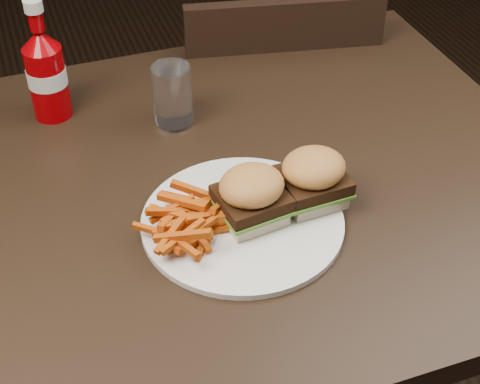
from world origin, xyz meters
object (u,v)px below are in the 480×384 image
object	(u,v)px
chair_far	(265,134)
plate	(242,222)
ketchup_bottle	(48,83)
tumbler	(172,94)
dining_table	(158,204)

from	to	relation	value
chair_far	plate	xyz separation A→B (m)	(-0.27, -0.60, 0.33)
plate	ketchup_bottle	size ratio (longest dim) A/B	2.25
tumbler	ketchup_bottle	bearing A→B (deg)	152.98
chair_far	ketchup_bottle	bearing A→B (deg)	39.05
dining_table	tumbler	bearing A→B (deg)	66.34
dining_table	plate	size ratio (longest dim) A/B	4.35
ketchup_bottle	tumbler	size ratio (longest dim) A/B	1.28
tumbler	dining_table	bearing A→B (deg)	-113.66
chair_far	ketchup_bottle	xyz separation A→B (m)	(-0.47, -0.25, 0.38)
dining_table	plate	xyz separation A→B (m)	(0.09, -0.10, 0.03)
ketchup_bottle	dining_table	bearing A→B (deg)	-66.91
chair_far	ketchup_bottle	world-z (taller)	ketchup_bottle
dining_table	plate	bearing A→B (deg)	-47.87
chair_far	plate	distance (m)	0.74
dining_table	tumbler	size ratio (longest dim) A/B	12.49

